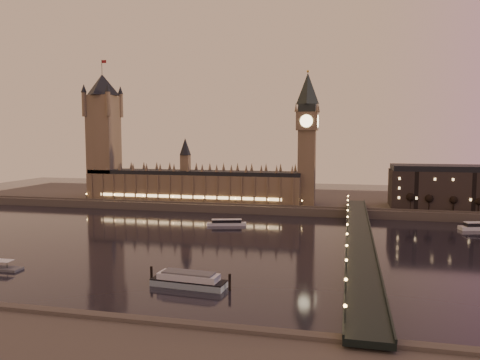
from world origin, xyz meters
name	(u,v)px	position (x,y,z in m)	size (l,w,h in m)	color
ground	(190,242)	(0.00, 0.00, 0.00)	(700.00, 700.00, 0.00)	black
far_embankment	(283,200)	(30.00, 165.00, 3.00)	(560.00, 130.00, 6.00)	#423D35
palace_of_westminster	(192,182)	(-40.12, 120.99, 21.71)	(180.00, 26.62, 52.00)	brown
victoria_tower	(104,129)	(-120.00, 121.00, 65.79)	(31.68, 31.68, 118.00)	brown
big_ben	(307,130)	(53.99, 120.99, 63.95)	(17.68, 17.68, 104.00)	brown
westminster_bridge	(358,241)	(91.61, 0.00, 5.52)	(13.20, 260.00, 15.30)	black
bare_tree_0	(410,198)	(129.31, 109.00, 14.66)	(5.71, 5.71, 11.62)	black
bare_tree_1	(432,199)	(144.60, 109.00, 14.66)	(5.71, 5.71, 11.62)	black
bare_tree_2	(455,200)	(159.90, 109.00, 14.66)	(5.71, 5.71, 11.62)	black
bare_tree_3	(479,200)	(175.20, 109.00, 14.66)	(5.71, 5.71, 11.62)	black
cruise_boat_a	(227,223)	(7.23, 53.08, 1.85)	(26.80, 12.20, 4.20)	silver
moored_barge	(189,280)	(25.39, -74.39, 2.70)	(34.78, 10.98, 6.40)	#8AA5B0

